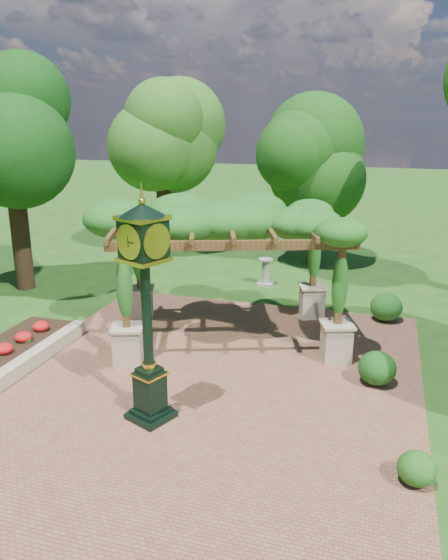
# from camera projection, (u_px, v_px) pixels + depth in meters

# --- Properties ---
(ground) EXTENTS (120.00, 120.00, 0.00)m
(ground) POSITION_uv_depth(u_px,v_px,m) (192.00, 405.00, 12.20)
(ground) COLOR #1E4714
(ground) RESTS_ON ground
(brick_plaza) EXTENTS (10.00, 12.00, 0.04)m
(brick_plaza) POSITION_uv_depth(u_px,v_px,m) (206.00, 384.00, 13.11)
(brick_plaza) COLOR brown
(brick_plaza) RESTS_ON ground
(border_wall) EXTENTS (0.35, 5.00, 0.40)m
(border_wall) POSITION_uv_depth(u_px,v_px,m) (28.00, 362.00, 13.86)
(border_wall) COLOR #C6B793
(border_wall) RESTS_ON ground
(pedestal_clock) EXTENTS (1.21, 1.21, 4.69)m
(pedestal_clock) POSITION_uv_depth(u_px,v_px,m) (146.00, 295.00, 10.82)
(pedestal_clock) COLOR black
(pedestal_clock) RESTS_ON brick_plaza
(pergola) EXTENTS (7.21, 5.73, 3.95)m
(pergola) POSITION_uv_depth(u_px,v_px,m) (230.00, 229.00, 14.88)
(pergola) COLOR tan
(pergola) RESTS_ON brick_plaza
(sundial) EXTENTS (0.60, 0.60, 1.03)m
(sundial) POSITION_uv_depth(u_px,v_px,m) (266.00, 274.00, 20.66)
(sundial) COLOR #96978E
(sundial) RESTS_ON ground
(shrub_front) EXTENTS (0.85, 0.85, 0.61)m
(shrub_front) POSITION_uv_depth(u_px,v_px,m) (417.00, 468.00, 9.46)
(shrub_front) COLOR #205719
(shrub_front) RESTS_ON brick_plaza
(shrub_mid) EXTENTS (1.07, 1.07, 0.81)m
(shrub_mid) POSITION_uv_depth(u_px,v_px,m) (377.00, 368.00, 12.98)
(shrub_mid) COLOR #164814
(shrub_mid) RESTS_ON brick_plaza
(shrub_back) EXTENTS (1.15, 1.15, 0.89)m
(shrub_back) POSITION_uv_depth(u_px,v_px,m) (386.00, 307.00, 16.99)
(shrub_back) COLOR #22611C
(shrub_back) RESTS_ON brick_plaza
(tree_west_near) EXTENTS (3.79, 3.79, 8.13)m
(tree_west_near) POSITION_uv_depth(u_px,v_px,m) (9.00, 135.00, 18.82)
(tree_west_near) COLOR #352215
(tree_west_near) RESTS_ON ground
(tree_west_far) EXTENTS (4.17, 4.17, 8.28)m
(tree_west_far) POSITION_uv_depth(u_px,v_px,m) (162.00, 127.00, 24.22)
(tree_west_far) COLOR black
(tree_west_far) RESTS_ON ground
(tree_north) EXTENTS (3.95, 3.95, 6.58)m
(tree_north) POSITION_uv_depth(u_px,v_px,m) (319.00, 158.00, 22.45)
(tree_north) COLOR #362515
(tree_north) RESTS_ON ground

